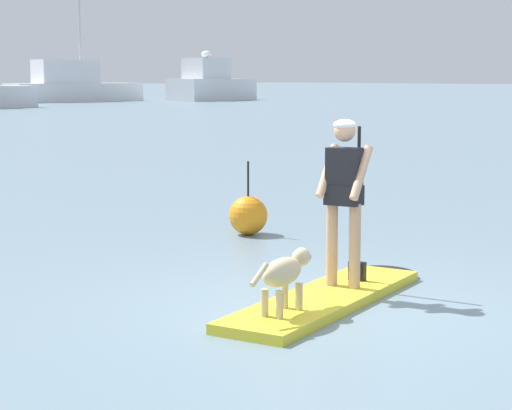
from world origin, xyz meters
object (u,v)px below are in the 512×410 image
at_px(person_paddler, 345,190).
at_px(marker_buoy, 248,215).
at_px(moored_boat_starboard, 211,84).
at_px(moored_boat_port, 72,86).
at_px(dog, 285,273).
at_px(paddleboard, 334,295).

distance_m(person_paddler, marker_buoy, 3.98).
bearing_deg(moored_boat_starboard, moored_boat_port, 156.40).
bearing_deg(moored_boat_port, marker_buoy, -120.04).
relative_size(dog, moored_boat_starboard, 0.12).
bearing_deg(moored_boat_starboard, person_paddler, -129.26).
bearing_deg(marker_buoy, dog, -128.55).
bearing_deg(paddleboard, person_paddler, 15.90).
bearing_deg(paddleboard, moored_boat_port, 59.97).
distance_m(person_paddler, moored_boat_starboard, 75.60).
relative_size(moored_boat_port, marker_buoy, 11.39).
height_order(dog, moored_boat_starboard, moored_boat_starboard).
bearing_deg(person_paddler, dog, -164.10).
distance_m(moored_boat_port, marker_buoy, 69.35).
xyz_separation_m(person_paddler, marker_buoy, (1.82, 3.44, -0.82)).
relative_size(paddleboard, moored_boat_starboard, 0.38).
height_order(person_paddler, moored_boat_starboard, moored_boat_starboard).
xyz_separation_m(moored_boat_port, moored_boat_starboard, (11.31, -4.94, 0.10)).
bearing_deg(person_paddler, paddleboard, -164.10).
distance_m(person_paddler, dog, 1.39).
relative_size(moored_boat_starboard, marker_buoy, 8.63).
relative_size(paddleboard, person_paddler, 1.98).
xyz_separation_m(moored_boat_port, marker_buoy, (-34.71, -60.03, -1.06)).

